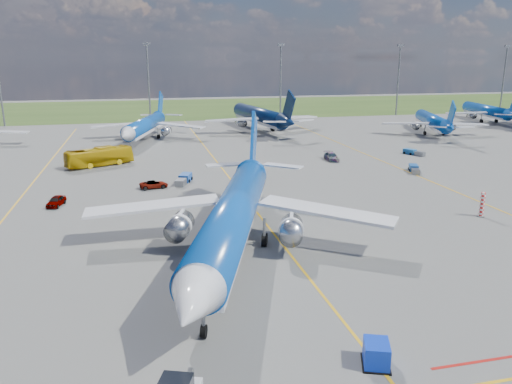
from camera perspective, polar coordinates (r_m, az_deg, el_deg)
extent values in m
plane|color=#51514E|center=(47.61, 4.57, -7.91)|extent=(400.00, 400.00, 0.00)
cube|color=#2D4719|center=(193.01, -9.30, 9.42)|extent=(400.00, 80.00, 0.01)
cube|color=gold|center=(75.26, -2.40, 0.82)|extent=(0.25, 160.00, 0.02)
cube|color=gold|center=(85.29, -23.98, 1.22)|extent=(0.25, 120.00, 0.02)
cube|color=gold|center=(94.44, 14.58, 3.30)|extent=(0.25, 120.00, 0.02)
cube|color=#A5140F|center=(37.08, 26.20, -16.68)|extent=(10.00, 0.25, 0.02)
cylinder|color=slate|center=(156.09, -27.25, 10.72)|extent=(0.50, 0.50, 22.00)
cylinder|color=slate|center=(151.86, -12.16, 11.94)|extent=(0.50, 0.50, 22.00)
cube|color=slate|center=(151.71, -12.41, 16.20)|extent=(2.20, 0.50, 0.80)
cylinder|color=slate|center=(157.98, 2.83, 12.37)|extent=(0.50, 0.50, 22.00)
cube|color=slate|center=(157.84, 2.89, 16.47)|extent=(2.20, 0.50, 0.80)
cylinder|color=slate|center=(173.36, 15.94, 12.07)|extent=(0.50, 0.50, 22.00)
cube|color=slate|center=(173.23, 16.21, 15.79)|extent=(2.20, 0.50, 0.80)
cylinder|color=slate|center=(195.83, 26.44, 11.38)|extent=(0.50, 0.50, 22.00)
cube|color=slate|center=(195.72, 26.83, 14.67)|extent=(2.20, 0.50, 0.80)
cylinder|color=red|center=(65.82, 24.43, -1.31)|extent=(0.50, 0.50, 3.00)
cube|color=slate|center=(30.90, -8.05, -20.72)|extent=(1.14, 2.46, 0.21)
cube|color=#0D31C2|center=(33.48, 13.59, -17.52)|extent=(2.13, 2.35, 1.54)
imported|color=#C69E0B|center=(92.39, -17.47, 3.87)|extent=(11.82, 7.81, 3.30)
imported|color=#999999|center=(69.45, -21.88, -0.96)|extent=(2.41, 4.05, 1.29)
imported|color=#999999|center=(74.68, -11.59, 0.85)|extent=(4.38, 2.56, 1.14)
imported|color=#999999|center=(94.24, 8.62, 4.02)|extent=(2.40, 5.02, 1.41)
cube|color=#184A91|center=(88.55, 17.56, 2.65)|extent=(2.18, 2.80, 1.05)
cube|color=slate|center=(86.17, 17.78, 2.23)|extent=(1.78, 2.20, 0.86)
cube|color=#1A469C|center=(78.07, -8.07, 1.65)|extent=(2.36, 3.13, 1.18)
cube|color=slate|center=(75.47, -8.59, 1.08)|extent=(1.94, 2.46, 0.97)
cube|color=#1A5A9D|center=(103.85, 17.16, 4.43)|extent=(2.17, 2.73, 1.02)
cube|color=slate|center=(102.52, 18.24, 4.16)|extent=(1.78, 2.15, 0.83)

